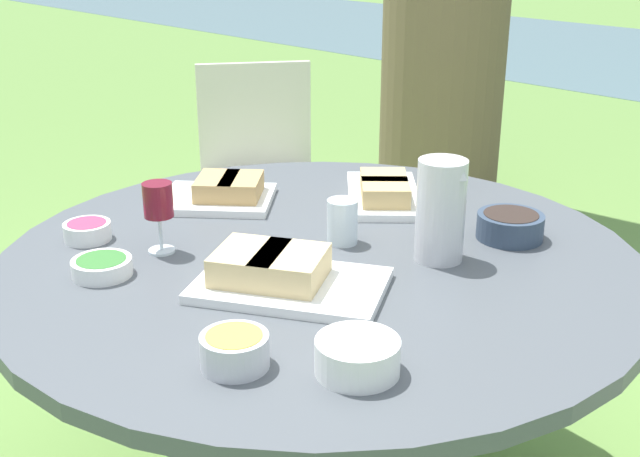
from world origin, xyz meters
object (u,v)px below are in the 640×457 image
Objects in this scene: dining_table at (320,285)px; chair_near_right at (259,163)px; wine_glass at (158,203)px; water_pitcher at (441,210)px.

chair_near_right is (-1.10, 0.75, -0.10)m from dining_table.
chair_near_right reaches higher than wine_glass.
dining_table is at bearing -141.09° from water_pitcher.
water_pitcher is 0.62m from wine_glass.
dining_table is at bearing 44.22° from wine_glass.
water_pitcher is 1.39× the size of wine_glass.
water_pitcher is (1.30, -0.58, 0.29)m from chair_near_right.
dining_table is 1.33m from chair_near_right.
chair_near_right is at bearing 145.85° from dining_table.
dining_table is 6.33× the size of water_pitcher.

